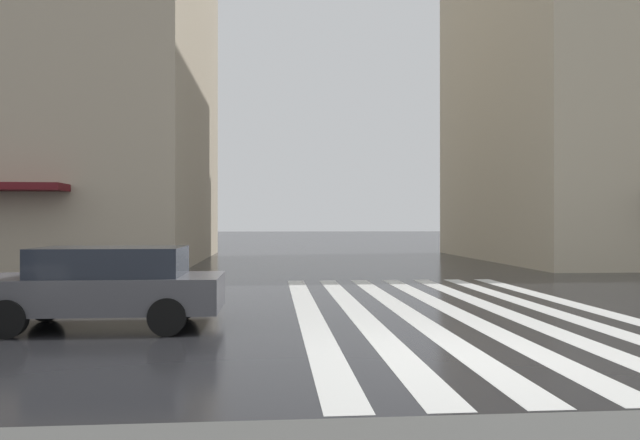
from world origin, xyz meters
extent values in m
plane|color=black|center=(0.00, 0.00, 0.00)|extent=(220.00, 220.00, 0.00)
cube|color=silver|center=(4.00, -4.14, 0.00)|extent=(13.00, 0.50, 0.01)
cube|color=silver|center=(4.00, -3.14, 0.00)|extent=(13.00, 0.50, 0.01)
cube|color=silver|center=(4.00, -2.14, 0.00)|extent=(13.00, 0.50, 0.01)
cube|color=silver|center=(4.00, -1.14, 0.00)|extent=(13.00, 0.50, 0.01)
cube|color=silver|center=(4.00, -0.14, 0.00)|extent=(13.00, 0.50, 0.01)
cube|color=silver|center=(4.00, 0.86, 0.00)|extent=(13.00, 0.50, 0.01)
cube|color=silver|center=(4.00, 1.86, 0.00)|extent=(13.00, 0.50, 0.01)
cube|color=#4C4C51|center=(2.50, 5.55, 0.61)|extent=(1.75, 4.10, 0.60)
cube|color=#232833|center=(2.50, 5.40, 1.16)|extent=(1.54, 2.46, 0.50)
cylinder|color=black|center=(1.68, 6.80, 0.31)|extent=(0.20, 0.62, 0.62)
cylinder|color=black|center=(3.33, 6.80, 0.31)|extent=(0.20, 0.62, 0.62)
cylinder|color=black|center=(1.68, 4.30, 0.31)|extent=(0.20, 0.62, 0.62)
cylinder|color=black|center=(3.33, 4.30, 0.31)|extent=(0.20, 0.62, 0.62)
camera|label=1|loc=(-8.08, 2.60, 1.85)|focal=33.16mm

